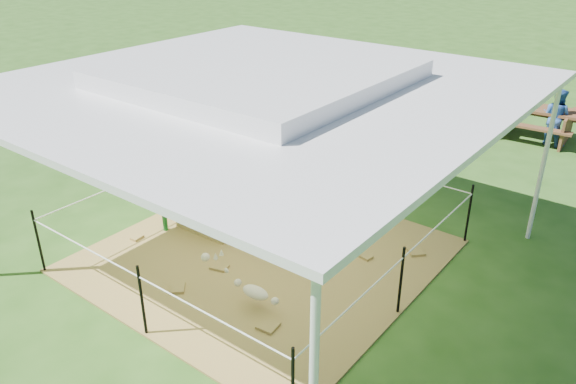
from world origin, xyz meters
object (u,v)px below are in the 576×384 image
Objects in this scene: pony at (273,219)px; picnic_table_near at (535,123)px; foal at (255,290)px; straw_bale at (209,217)px; distant_person at (556,117)px; green_bottle at (165,222)px; woman at (210,172)px.

pony is 0.56× the size of picnic_table_near.
picnic_table_near is at bearing 82.50° from foal.
straw_bale is 8.23m from picnic_table_near.
picnic_table_near reaches higher than straw_bale.
distant_person reaches higher than foal.
green_bottle is (-0.55, -0.45, -0.08)m from straw_bale.
distant_person is at bearing 79.47° from foal.
distant_person is at bearing -24.23° from picnic_table_near.
distant_person is at bearing 66.18° from straw_bale.
woman is 1.23× the size of foal.
straw_bale is at bearing -92.52° from woman.
woman is 2.28m from foal.
woman is (0.10, -0.00, 0.82)m from straw_bale.
straw_bale is 0.72m from green_bottle.
pony is at bearing 88.41° from distant_person.
foal is (2.49, -0.65, 0.13)m from green_bottle.
foal is (0.84, -1.41, -0.15)m from pony.
pony reaches higher than foal.
straw_bale reaches higher than green_bottle.
straw_bale is 1.01× the size of pony.
green_bottle is at bearing 79.64° from distant_person.
green_bottle is at bearing -140.71° from straw_bale.
distant_person is at bearing 7.82° from pony.
picnic_table_near is (0.94, 8.81, 0.07)m from foal.
picnic_table_near is (2.88, 7.71, 0.12)m from straw_bale.
pony is at bearing 119.33° from foal.
green_bottle is at bearing -57.82° from woman.
pony is at bearing -106.85° from picnic_table_near.
foal is 0.76× the size of distant_person.
pony is 1.65m from foal.
pony reaches higher than green_bottle.
pony is at bearing 24.65° from green_bottle.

